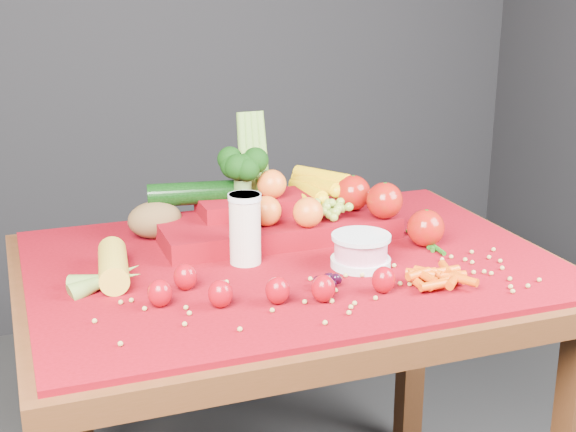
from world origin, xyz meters
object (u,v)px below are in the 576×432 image
object	(u,v)px
milk_glass	(245,226)
produce_mound	(287,209)
table	(291,307)
yogurt_bowl	(361,249)

from	to	relation	value
milk_glass	produce_mound	xyz separation A→B (m)	(0.14, 0.14, -0.02)
table	milk_glass	distance (m)	0.21
milk_glass	yogurt_bowl	bearing A→B (deg)	-24.59
table	yogurt_bowl	distance (m)	0.20
table	milk_glass	xyz separation A→B (m)	(-0.09, 0.02, 0.18)
milk_glass	yogurt_bowl	world-z (taller)	milk_glass
table	milk_glass	size ratio (longest dim) A/B	7.60
yogurt_bowl	produce_mound	size ratio (longest dim) A/B	0.21
table	yogurt_bowl	size ratio (longest dim) A/B	9.05
milk_glass	yogurt_bowl	distance (m)	0.24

